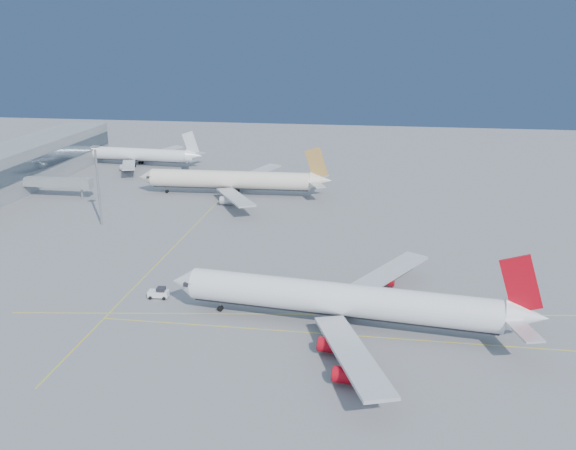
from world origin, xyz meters
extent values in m
plane|color=slate|center=(0.00, 0.00, 0.00)|extent=(500.00, 500.00, 0.00)
cube|color=gray|center=(-115.00, 85.00, 7.50)|extent=(18.00, 110.00, 15.00)
cube|color=#3F4C59|center=(-105.80, 85.00, 9.00)|extent=(0.40, 107.80, 5.00)
cube|color=gray|center=(-95.00, 72.00, 5.20)|extent=(22.00, 3.00, 3.00)
cylinder|color=gray|center=(-86.00, 72.00, 2.60)|extent=(0.70, 0.70, 5.20)
cube|color=gray|center=(-84.00, 72.00, 5.20)|extent=(3.20, 3.60, 3.40)
cube|color=yellow|center=(5.00, -14.00, 0.01)|extent=(90.00, 0.18, 0.02)
cube|color=yellow|center=(0.00, -6.00, 0.01)|extent=(118.86, 16.88, 0.02)
cube|color=yellow|center=(-40.00, 30.00, 0.01)|extent=(0.18, 140.00, 0.02)
cylinder|color=white|center=(6.29, -10.14, 5.55)|extent=(60.13, 13.19, 6.20)
cone|color=white|center=(-25.74, -6.34, 5.55)|extent=(5.50, 6.72, 6.20)
cone|color=white|center=(39.71, -14.09, 6.20)|extent=(8.12, 6.72, 5.89)
cube|color=black|center=(-23.72, -6.58, 6.20)|extent=(2.39, 6.05, 0.75)
cube|color=#B7B7BC|center=(9.63, -28.00, 3.85)|extent=(15.40, 31.06, 0.59)
cube|color=#B7B7BC|center=(13.71, 6.45, 3.85)|extent=(21.39, 29.03, 0.59)
cube|color=#AA0713|center=(38.11, -13.90, 12.18)|extent=(8.21, 1.44, 11.30)
cylinder|color=gray|center=(-18.06, -7.25, 1.82)|extent=(0.26, 0.26, 2.46)
cylinder|color=black|center=(-18.06, -7.25, 0.59)|extent=(1.25, 0.88, 1.17)
cylinder|color=gray|center=(6.84, -14.61, 1.82)|extent=(0.34, 0.34, 2.46)
cylinder|color=black|center=(6.84, -14.61, 0.59)|extent=(1.28, 1.09, 1.17)
cylinder|color=gray|center=(7.87, -5.91, 1.82)|extent=(0.34, 0.34, 2.46)
cylinder|color=black|center=(7.87, -5.91, 0.59)|extent=(1.28, 1.09, 1.17)
cylinder|color=#AA0713|center=(6.00, -21.95, 1.85)|extent=(5.41, 3.25, 2.67)
cylinder|color=#AA0713|center=(9.41, -31.71, 1.85)|extent=(5.41, 3.25, 2.67)
cylinder|color=#AA0713|center=(8.77, 1.42, 1.85)|extent=(5.41, 3.25, 2.67)
cylinder|color=#AA0713|center=(14.36, 10.12, 1.85)|extent=(5.41, 3.25, 2.67)
cylinder|color=beige|center=(-37.98, 83.89, 5.39)|extent=(54.60, 7.59, 5.97)
cone|color=beige|center=(-67.50, 83.00, 5.39)|extent=(4.89, 6.11, 5.97)
cone|color=beige|center=(-7.11, 84.81, 6.02)|extent=(7.50, 5.89, 5.67)
cube|color=black|center=(-65.51, 83.06, 6.02)|extent=(1.84, 5.72, 0.73)
cube|color=#B7B7BC|center=(-32.44, 67.59, 3.75)|extent=(18.41, 28.46, 0.58)
cube|color=#B7B7BC|center=(-33.42, 100.48, 3.75)|extent=(16.98, 28.94, 0.58)
cube|color=#A6753E|center=(-8.68, 84.76, 11.86)|extent=(8.06, 0.71, 11.08)
cylinder|color=gray|center=(-60.30, 83.22, 1.78)|extent=(0.25, 0.25, 2.41)
cylinder|color=black|center=(-60.30, 83.22, 0.58)|extent=(1.17, 0.77, 1.15)
cylinder|color=gray|center=(-36.81, 79.68, 1.78)|extent=(0.34, 0.34, 2.41)
cylinder|color=black|center=(-36.81, 79.68, 0.58)|extent=(1.18, 0.98, 1.15)
cylinder|color=gray|center=(-37.06, 88.16, 1.78)|extent=(0.34, 0.34, 2.41)
cylinder|color=black|center=(-37.06, 88.16, 0.58)|extent=(1.18, 0.98, 1.15)
cylinder|color=#B7B7BC|center=(-35.53, 70.44, 1.79)|extent=(5.10, 2.77, 2.62)
cylinder|color=#B7B7BC|center=(-36.33, 97.46, 1.79)|extent=(5.10, 2.77, 2.62)
cylinder|color=white|center=(-88.33, 125.02, 4.69)|extent=(46.21, 8.52, 5.15)
cone|color=white|center=(-113.26, 126.86, 4.69)|extent=(4.50, 5.44, 5.15)
cone|color=white|center=(-62.21, 123.09, 5.24)|extent=(6.78, 5.35, 4.89)
cube|color=black|center=(-111.52, 126.73, 5.24)|extent=(1.83, 4.98, 0.64)
cube|color=#B7B7BC|center=(-85.16, 110.80, 3.27)|extent=(13.60, 24.80, 0.51)
cube|color=#B7B7BC|center=(-83.10, 138.62, 3.27)|extent=(16.58, 23.82, 0.51)
cube|color=silver|center=(-63.59, 123.19, 10.34)|extent=(7.08, 0.93, 9.72)
cylinder|color=gray|center=(-107.12, 126.41, 1.56)|extent=(0.22, 0.22, 2.11)
cylinder|color=black|center=(-107.12, 126.41, 0.51)|extent=(1.06, 0.72, 1.01)
cylinder|color=gray|center=(-87.69, 121.29, 1.56)|extent=(0.29, 0.29, 2.11)
cylinder|color=black|center=(-87.69, 121.29, 0.51)|extent=(1.07, 0.90, 1.01)
cylinder|color=gray|center=(-87.15, 128.62, 1.56)|extent=(0.29, 0.29, 2.11)
cylinder|color=black|center=(-87.15, 128.62, 0.51)|extent=(1.07, 0.90, 1.01)
cylinder|color=#B7B7BC|center=(-87.56, 113.46, 1.55)|extent=(4.57, 2.62, 2.30)
cylinder|color=#B7B7BC|center=(-85.87, 136.34, 1.55)|extent=(4.57, 2.62, 2.30)
cube|color=white|center=(-32.74, -2.71, 0.95)|extent=(4.34, 2.34, 1.27)
cube|color=black|center=(-32.11, -2.68, 1.91)|extent=(1.79, 1.89, 0.95)
cylinder|color=black|center=(-34.16, -3.90, 0.37)|extent=(0.76, 0.41, 0.74)
cylinder|color=black|center=(-34.28, -1.68, 0.37)|extent=(0.76, 0.41, 0.74)
cylinder|color=black|center=(-31.20, -3.74, 0.37)|extent=(0.76, 0.41, 0.74)
cylinder|color=black|center=(-31.32, -1.52, 0.37)|extent=(0.76, 0.41, 0.74)
cylinder|color=gray|center=(-66.87, 44.76, 11.35)|extent=(0.64, 0.64, 22.69)
cube|color=gray|center=(-66.87, 44.76, 22.87)|extent=(2.00, 2.00, 0.45)
cube|color=white|center=(-66.87, 44.76, 22.51)|extent=(1.45, 1.45, 0.23)
camera|label=1|loc=(13.46, -122.71, 55.45)|focal=40.00mm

